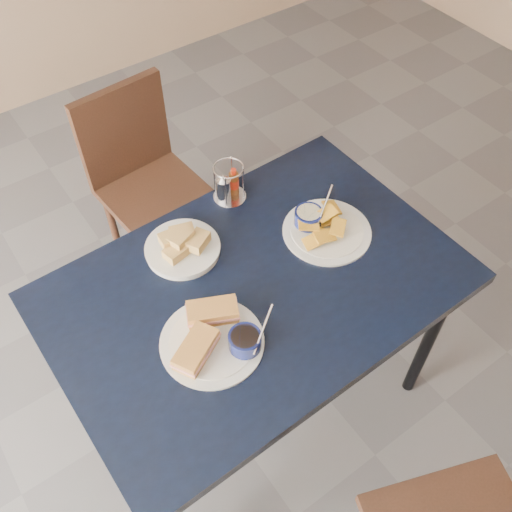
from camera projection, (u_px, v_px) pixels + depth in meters
ground at (245, 445)px, 2.14m from camera, size 6.00×6.00×0.00m
dining_table at (256, 297)px, 1.74m from camera, size 1.22×0.83×0.75m
chair_far at (142, 170)px, 2.39m from camera, size 0.42×0.41×0.84m
sandwich_plate at (215, 336)px, 1.55m from camera, size 0.31×0.29×0.12m
plantain_plate at (321, 226)px, 1.80m from camera, size 0.28×0.28×0.12m
bread_basket at (183, 246)px, 1.74m from camera, size 0.23×0.23×0.08m
condiment_caddy at (228, 185)px, 1.87m from camera, size 0.11×0.11×0.14m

